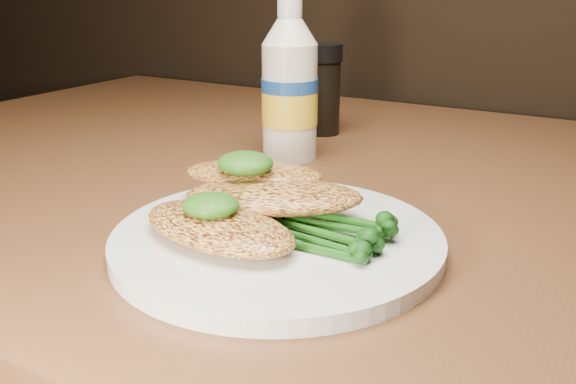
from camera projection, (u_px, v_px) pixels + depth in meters
The scene contains 9 objects.
plate at pixel (277, 240), 0.48m from camera, with size 0.26×0.26×0.01m, color silver.
chicken_front at pixel (219, 227), 0.46m from camera, with size 0.14×0.07×0.02m, color gold.
chicken_mid at pixel (274, 196), 0.50m from camera, with size 0.14×0.07×0.02m, color gold.
chicken_back at pixel (254, 174), 0.53m from camera, with size 0.12×0.06×0.02m, color gold.
pesto_front at pixel (211, 205), 0.46m from camera, with size 0.04×0.04×0.02m, color #143307.
pesto_back at pixel (245, 163), 0.51m from camera, with size 0.05×0.04×0.02m, color #143307.
broccolini_bundle at pixel (323, 228), 0.46m from camera, with size 0.13×0.10×0.02m, color #174A10, non-canonical shape.
mayo_bottle at pixel (290, 80), 0.69m from camera, with size 0.06×0.06×0.18m, color beige, non-canonical shape.
pepper_grinder at pixel (323, 90), 0.81m from camera, with size 0.05×0.05×0.12m, color black, non-canonical shape.
Camera 1 is at (0.33, 0.47, 0.95)m, focal length 38.51 mm.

